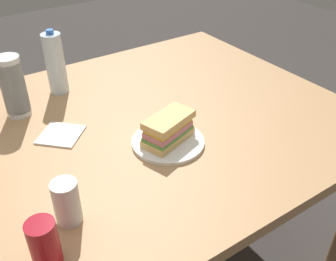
# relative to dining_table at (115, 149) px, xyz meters

# --- Properties ---
(dining_table) EXTENTS (1.70, 1.18, 0.75)m
(dining_table) POSITION_rel_dining_table_xyz_m (0.00, 0.00, 0.00)
(dining_table) COLOR tan
(dining_table) RESTS_ON ground_plane
(paper_plate) EXTENTS (0.23, 0.23, 0.01)m
(paper_plate) POSITION_rel_dining_table_xyz_m (0.11, -0.17, 0.08)
(paper_plate) COLOR white
(paper_plate) RESTS_ON dining_table
(sandwich) EXTENTS (0.20, 0.15, 0.08)m
(sandwich) POSITION_rel_dining_table_xyz_m (0.12, -0.16, 0.13)
(sandwich) COLOR #DBB26B
(sandwich) RESTS_ON paper_plate
(soda_can_red) EXTENTS (0.07, 0.07, 0.12)m
(soda_can_red) POSITION_rel_dining_table_xyz_m (-0.36, -0.39, 0.14)
(soda_can_red) COLOR maroon
(soda_can_red) RESTS_ON dining_table
(water_bottle_tall) EXTENTS (0.07, 0.07, 0.25)m
(water_bottle_tall) POSITION_rel_dining_table_xyz_m (-0.04, 0.37, 0.20)
(water_bottle_tall) COLOR silver
(water_bottle_tall) RESTS_ON dining_table
(plastic_cup_stack) EXTENTS (0.08, 0.08, 0.22)m
(plastic_cup_stack) POSITION_rel_dining_table_xyz_m (-0.23, 0.28, 0.19)
(plastic_cup_stack) COLOR silver
(plastic_cup_stack) RESTS_ON dining_table
(soda_can_silver) EXTENTS (0.07, 0.07, 0.12)m
(soda_can_silver) POSITION_rel_dining_table_xyz_m (-0.28, -0.30, 0.14)
(soda_can_silver) COLOR silver
(soda_can_silver) RESTS_ON dining_table
(paper_napkin) EXTENTS (0.18, 0.18, 0.01)m
(paper_napkin) POSITION_rel_dining_table_xyz_m (-0.16, 0.07, 0.08)
(paper_napkin) COLOR white
(paper_napkin) RESTS_ON dining_table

